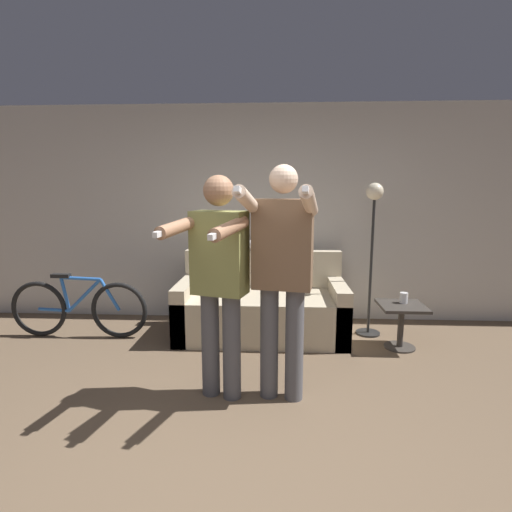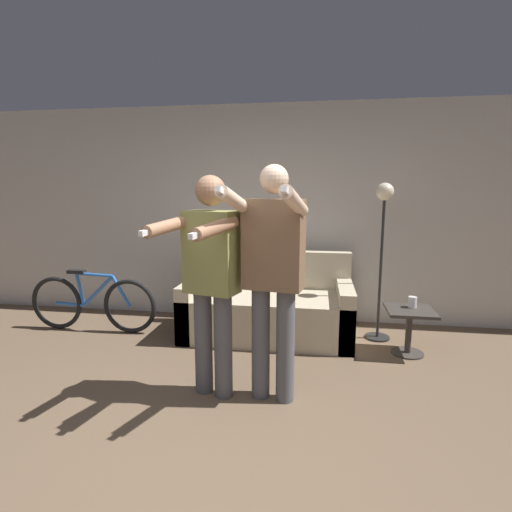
% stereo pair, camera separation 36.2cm
% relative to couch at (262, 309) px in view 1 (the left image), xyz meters
% --- Properties ---
extents(ground_plane, '(16.00, 16.00, 0.00)m').
position_rel_couch_xyz_m(ground_plane, '(-0.10, -2.19, -0.29)').
color(ground_plane, brown).
extents(wall_back, '(10.00, 0.05, 2.60)m').
position_rel_couch_xyz_m(wall_back, '(-0.10, 0.63, 1.01)').
color(wall_back, beige).
rests_on(wall_back, ground_plane).
extents(couch, '(1.82, 0.90, 0.90)m').
position_rel_couch_xyz_m(couch, '(0.00, 0.00, 0.00)').
color(couch, beige).
rests_on(couch, ground_plane).
extents(person_left, '(0.59, 0.76, 1.71)m').
position_rel_couch_xyz_m(person_left, '(-0.27, -1.37, 0.69)').
color(person_left, '#56565B').
rests_on(person_left, ground_plane).
extents(person_right, '(0.58, 0.72, 1.79)m').
position_rel_couch_xyz_m(person_right, '(0.20, -1.37, 0.75)').
color(person_right, '#56565B').
rests_on(person_right, ground_plane).
extents(cat, '(0.41, 0.15, 0.17)m').
position_rel_couch_xyz_m(cat, '(-0.05, 0.34, 0.68)').
color(cat, silver).
rests_on(cat, couch).
extents(floor_lamp, '(0.26, 0.26, 1.67)m').
position_rel_couch_xyz_m(floor_lamp, '(1.19, 0.08, 0.91)').
color(floor_lamp, black).
rests_on(floor_lamp, ground_plane).
extents(side_table, '(0.44, 0.44, 0.46)m').
position_rel_couch_xyz_m(side_table, '(1.43, -0.31, 0.04)').
color(side_table, '#38332D').
rests_on(side_table, ground_plane).
extents(cup, '(0.08, 0.08, 0.11)m').
position_rel_couch_xyz_m(cup, '(1.46, -0.25, 0.22)').
color(cup, white).
rests_on(cup, side_table).
extents(bicycle, '(1.52, 0.07, 0.71)m').
position_rel_couch_xyz_m(bicycle, '(-1.99, -0.18, 0.03)').
color(bicycle, black).
rests_on(bicycle, ground_plane).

